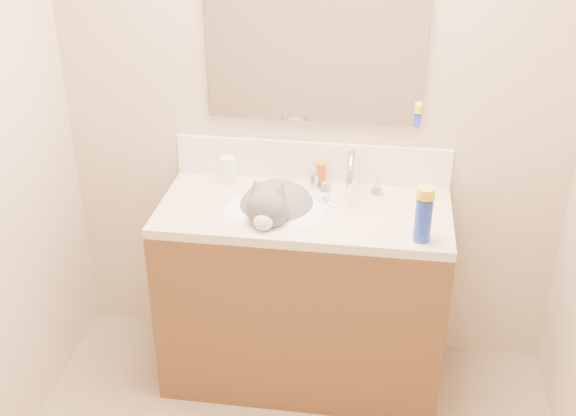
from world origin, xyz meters
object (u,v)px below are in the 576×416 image
(vanity_cabinet, at_px, (303,298))
(silver_jar, at_px, (315,180))
(cat, at_px, (275,211))
(pill_bottle, at_px, (228,170))
(amber_bottle, at_px, (321,175))
(faucet, at_px, (351,177))
(spray_can, at_px, (423,220))
(basin, at_px, (274,224))

(vanity_cabinet, relative_size, silver_jar, 20.03)
(cat, height_order, pill_bottle, cat)
(vanity_cabinet, distance_m, silver_jar, 0.52)
(silver_jar, relative_size, amber_bottle, 0.55)
(vanity_cabinet, bearing_deg, faucet, 37.29)
(faucet, distance_m, spray_can, 0.44)
(cat, bearing_deg, faucet, 29.48)
(vanity_cabinet, height_order, pill_bottle, pill_bottle)
(cat, relative_size, silver_jar, 7.70)
(vanity_cabinet, relative_size, spray_can, 6.90)
(vanity_cabinet, height_order, silver_jar, silver_jar)
(silver_jar, bearing_deg, pill_bottle, -177.38)
(vanity_cabinet, relative_size, amber_bottle, 11.06)
(pill_bottle, xyz_separation_m, silver_jar, (0.38, 0.02, -0.03))
(vanity_cabinet, height_order, basin, basin)
(basin, height_order, amber_bottle, amber_bottle)
(pill_bottle, height_order, amber_bottle, pill_bottle)
(basin, bearing_deg, silver_jar, 58.66)
(vanity_cabinet, bearing_deg, cat, -175.97)
(silver_jar, bearing_deg, basin, -121.34)
(cat, xyz_separation_m, pill_bottle, (-0.24, 0.19, 0.08))
(vanity_cabinet, distance_m, spray_can, 0.74)
(faucet, bearing_deg, vanity_cabinet, -142.71)
(cat, xyz_separation_m, spray_can, (0.59, -0.19, 0.11))
(cat, xyz_separation_m, silver_jar, (0.14, 0.21, 0.05))
(basin, xyz_separation_m, faucet, (0.30, 0.17, 0.16))
(cat, distance_m, amber_bottle, 0.28)
(faucet, height_order, pill_bottle, faucet)
(vanity_cabinet, bearing_deg, pill_bottle, 152.67)
(pill_bottle, relative_size, silver_jar, 2.01)
(vanity_cabinet, relative_size, faucet, 4.29)
(silver_jar, bearing_deg, amber_bottle, 14.83)
(spray_can, bearing_deg, silver_jar, 138.39)
(faucet, distance_m, amber_bottle, 0.15)
(cat, bearing_deg, silver_jar, 59.86)
(cat, height_order, silver_jar, cat)
(spray_can, bearing_deg, faucet, 131.17)
(pill_bottle, relative_size, spray_can, 0.69)
(vanity_cabinet, distance_m, basin, 0.40)
(basin, relative_size, amber_bottle, 4.15)
(faucet, relative_size, spray_can, 1.61)
(faucet, distance_m, silver_jar, 0.18)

